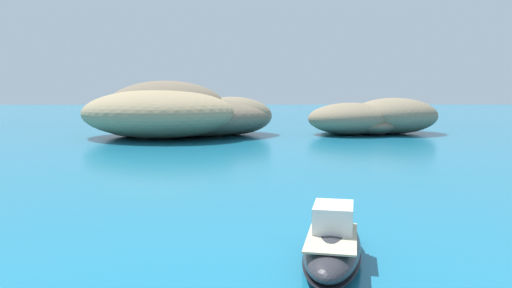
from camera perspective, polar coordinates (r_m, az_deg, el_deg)
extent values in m
ellipsoid|color=#84755B|center=(62.64, -2.89, 3.38)|extent=(10.47, 10.00, 4.92)
ellipsoid|color=#9E8966|center=(59.53, -11.49, 3.56)|extent=(24.86, 23.35, 5.86)
ellipsoid|color=#756651|center=(65.63, -9.61, 2.83)|extent=(16.92, 14.67, 3.54)
ellipsoid|color=#756651|center=(62.98, -10.65, 4.23)|extent=(21.94, 21.96, 6.98)
ellipsoid|color=#756651|center=(61.52, -6.20, 3.21)|extent=(23.12, 22.35, 4.73)
ellipsoid|color=#756651|center=(62.18, -14.60, 2.43)|extent=(7.31, 7.78, 3.34)
ellipsoid|color=#84755B|center=(66.87, 16.07, 3.25)|extent=(16.06, 15.63, 4.75)
ellipsoid|color=#84755B|center=(71.18, 13.72, 3.26)|extent=(7.95, 7.63, 4.19)
ellipsoid|color=#756651|center=(65.69, 13.31, 2.31)|extent=(8.92, 11.73, 2.53)
ellipsoid|color=#84755B|center=(64.08, 11.23, 2.98)|extent=(14.86, 14.01, 4.14)
ellipsoid|color=#756651|center=(70.88, 10.33, 2.67)|extent=(6.89, 8.09, 2.57)
ellipsoid|color=#2D2D33|center=(16.43, 9.06, -11.87)|extent=(3.14, 6.41, 1.05)
ellipsoid|color=black|center=(16.51, 9.05, -12.65)|extent=(3.20, 6.54, 0.13)
cube|color=#C6B793|center=(15.86, 9.01, -10.86)|extent=(2.27, 3.64, 0.06)
cube|color=silver|center=(16.47, 9.17, -8.54)|extent=(1.64, 1.96, 0.86)
cube|color=#2D4756|center=(17.30, 9.32, -7.53)|extent=(1.22, 0.46, 0.46)
cylinder|color=silver|center=(18.57, 9.47, -7.75)|extent=(1.27, 0.32, 0.04)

